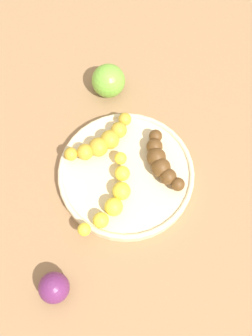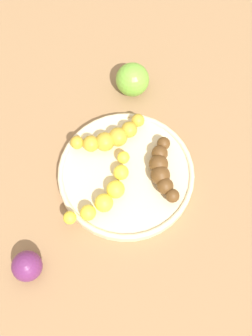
{
  "view_description": "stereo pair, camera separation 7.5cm",
  "coord_description": "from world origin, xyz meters",
  "px_view_note": "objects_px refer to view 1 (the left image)",
  "views": [
    {
      "loc": [
        -0.25,
        -0.18,
        0.73
      ],
      "look_at": [
        0.0,
        0.0,
        0.04
      ],
      "focal_mm": 44.44,
      "sensor_mm": 36.0,
      "label": 1
    },
    {
      "loc": [
        -0.2,
        -0.23,
        0.73
      ],
      "look_at": [
        0.0,
        0.0,
        0.04
      ],
      "focal_mm": 44.44,
      "sensor_mm": 36.0,
      "label": 2
    }
  ],
  "objects_px": {
    "banana_overripe": "(161,162)",
    "plum_purple": "(54,288)",
    "apple_green": "(108,81)",
    "banana_spotted": "(102,141)",
    "banana_yellow": "(113,197)",
    "fruit_bowl": "(126,174)"
  },
  "relations": [
    {
      "from": "fruit_bowl",
      "to": "banana_yellow",
      "type": "xyz_separation_m",
      "value": [
        -0.06,
        -0.01,
        0.02
      ]
    },
    {
      "from": "banana_overripe",
      "to": "plum_purple",
      "type": "relative_size",
      "value": 2.14
    },
    {
      "from": "plum_purple",
      "to": "banana_overripe",
      "type": "bearing_deg",
      "value": -4.04
    },
    {
      "from": "fruit_bowl",
      "to": "banana_overripe",
      "type": "relative_size",
      "value": 2.28
    },
    {
      "from": "banana_overripe",
      "to": "banana_spotted",
      "type": "bearing_deg",
      "value": -41.87
    },
    {
      "from": "fruit_bowl",
      "to": "plum_purple",
      "type": "xyz_separation_m",
      "value": [
        -0.24,
        -0.02,
        0.01
      ]
    },
    {
      "from": "banana_overripe",
      "to": "plum_purple",
      "type": "height_order",
      "value": "banana_overripe"
    },
    {
      "from": "banana_yellow",
      "to": "banana_overripe",
      "type": "bearing_deg",
      "value": 63.16
    },
    {
      "from": "banana_spotted",
      "to": "plum_purple",
      "type": "distance_m",
      "value": 0.27
    },
    {
      "from": "fruit_bowl",
      "to": "banana_spotted",
      "type": "relative_size",
      "value": 1.78
    },
    {
      "from": "apple_green",
      "to": "banana_spotted",
      "type": "bearing_deg",
      "value": -148.33
    },
    {
      "from": "banana_overripe",
      "to": "plum_purple",
      "type": "xyz_separation_m",
      "value": [
        -0.29,
        0.02,
        -0.01
      ]
    },
    {
      "from": "fruit_bowl",
      "to": "banana_spotted",
      "type": "height_order",
      "value": "banana_spotted"
    },
    {
      "from": "fruit_bowl",
      "to": "banana_overripe",
      "type": "distance_m",
      "value": 0.07
    },
    {
      "from": "fruit_bowl",
      "to": "banana_yellow",
      "type": "bearing_deg",
      "value": -166.72
    },
    {
      "from": "plum_purple",
      "to": "apple_green",
      "type": "bearing_deg",
      "value": 23.63
    },
    {
      "from": "banana_yellow",
      "to": "plum_purple",
      "type": "xyz_separation_m",
      "value": [
        -0.18,
        -0.01,
        -0.01
      ]
    },
    {
      "from": "plum_purple",
      "to": "fruit_bowl",
      "type": "bearing_deg",
      "value": 5.77
    },
    {
      "from": "fruit_bowl",
      "to": "apple_green",
      "type": "bearing_deg",
      "value": 45.54
    },
    {
      "from": "apple_green",
      "to": "fruit_bowl",
      "type": "bearing_deg",
      "value": -134.46
    },
    {
      "from": "banana_spotted",
      "to": "plum_purple",
      "type": "bearing_deg",
      "value": -52.34
    },
    {
      "from": "fruit_bowl",
      "to": "plum_purple",
      "type": "height_order",
      "value": "plum_purple"
    }
  ]
}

